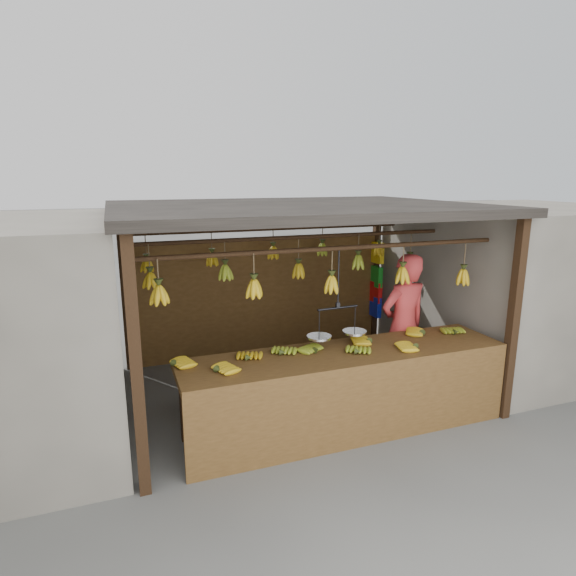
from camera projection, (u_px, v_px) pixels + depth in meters
name	position (u px, v px, depth m)	size (l,w,h in m)	color
ground	(296.00, 390.00, 6.29)	(80.00, 80.00, 0.00)	#5B5B57
stall	(287.00, 236.00, 6.14)	(4.30, 3.30, 2.40)	black
neighbor_right	(519.00, 283.00, 7.23)	(3.00, 3.00, 2.30)	slate
counter	(350.00, 372.00, 5.05)	(3.70, 0.81, 0.96)	brown
hanging_bananas	(296.00, 268.00, 5.92)	(3.62, 2.24, 0.38)	#C19614
balance_scale	(337.00, 329.00, 5.15)	(0.68, 0.27, 0.95)	black
vendor	(403.00, 327.00, 5.93)	(0.66, 0.44, 1.82)	#BF3333
bag_bundles	(376.00, 282.00, 7.94)	(0.08, 0.26, 1.25)	yellow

